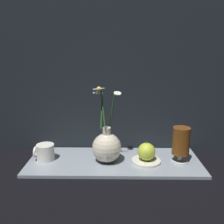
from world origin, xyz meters
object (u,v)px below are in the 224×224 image
object	(u,v)px
yellow_mug	(45,152)
tea_glass	(181,142)
vase_with_flowers	(107,146)
orange_fruit	(146,152)

from	to	relation	value
yellow_mug	tea_glass	distance (m)	0.55
vase_with_flowers	tea_glass	distance (m)	0.30
yellow_mug	orange_fruit	size ratio (longest dim) A/B	1.04
yellow_mug	tea_glass	xyz separation A→B (m)	(0.55, -0.01, 0.05)
yellow_mug	orange_fruit	distance (m)	0.42
tea_glass	orange_fruit	xyz separation A→B (m)	(-0.14, -0.00, -0.04)
yellow_mug	orange_fruit	world-z (taller)	orange_fruit
vase_with_flowers	tea_glass	bearing A→B (deg)	-0.19
vase_with_flowers	tea_glass	xyz separation A→B (m)	(0.30, -0.00, 0.02)
yellow_mug	tea_glass	bearing A→B (deg)	-1.12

